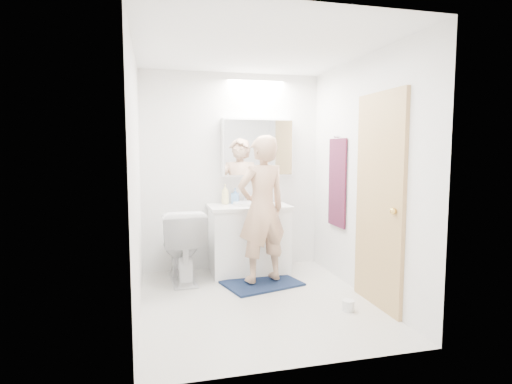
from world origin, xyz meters
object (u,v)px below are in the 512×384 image
object	(u,v)px
soap_bottle_a	(225,194)
soap_bottle_b	(235,196)
toilet	(182,245)
toilet_paper_roll	(348,306)
person	(262,209)
vanity_cabinet	(249,241)
toothbrush_cup	(260,200)
medicine_cabinet	(257,148)

from	to	relation	value
soap_bottle_a	soap_bottle_b	world-z (taller)	soap_bottle_a
soap_bottle_b	toilet	bearing A→B (deg)	-156.37
soap_bottle_b	toilet_paper_roll	size ratio (longest dim) A/B	1.73
person	soap_bottle_b	world-z (taller)	person
person	soap_bottle_a	world-z (taller)	person
vanity_cabinet	toothbrush_cup	size ratio (longest dim) A/B	9.88
person	toothbrush_cup	distance (m)	0.64
medicine_cabinet	toothbrush_cup	size ratio (longest dim) A/B	9.66
vanity_cabinet	person	distance (m)	0.65
medicine_cabinet	toothbrush_cup	world-z (taller)	medicine_cabinet
toilet	medicine_cabinet	bearing A→B (deg)	-164.17
vanity_cabinet	toilet_paper_roll	xyz separation A→B (m)	(0.62, -1.39, -0.34)
soap_bottle_a	soap_bottle_b	xyz separation A→B (m)	(0.13, 0.03, -0.03)
person	toothbrush_cup	size ratio (longest dim) A/B	17.34
toilet	soap_bottle_b	world-z (taller)	soap_bottle_b
medicine_cabinet	vanity_cabinet	bearing A→B (deg)	-127.23
soap_bottle_a	toothbrush_cup	distance (m)	0.44
vanity_cabinet	medicine_cabinet	xyz separation A→B (m)	(0.16, 0.21, 1.11)
person	vanity_cabinet	bearing A→B (deg)	-100.61
medicine_cabinet	toilet	world-z (taller)	medicine_cabinet
toilet	toothbrush_cup	xyz separation A→B (m)	(0.98, 0.28, 0.45)
toilet	soap_bottle_a	bearing A→B (deg)	-156.97
vanity_cabinet	soap_bottle_a	distance (m)	0.63
vanity_cabinet	medicine_cabinet	bearing A→B (deg)	52.77
medicine_cabinet	soap_bottle_a	xyz separation A→B (m)	(-0.42, -0.06, -0.56)
vanity_cabinet	person	size ratio (longest dim) A/B	0.57
person	toothbrush_cup	world-z (taller)	person
toilet_paper_roll	toothbrush_cup	bearing A→B (deg)	105.82
person	toilet_paper_roll	xyz separation A→B (m)	(0.58, -0.92, -0.79)
toilet	toilet_paper_roll	distance (m)	1.94
person	toothbrush_cup	bearing A→B (deg)	-117.82
soap_bottle_a	toothbrush_cup	size ratio (longest dim) A/B	2.66
toilet	toilet_paper_roll	world-z (taller)	toilet
medicine_cabinet	toilet	bearing A→B (deg)	-161.32
toilet	toilet_paper_roll	bearing A→B (deg)	135.29
toilet_paper_roll	toilet	bearing A→B (deg)	138.14
medicine_cabinet	toilet_paper_roll	bearing A→B (deg)	-74.05
medicine_cabinet	person	xyz separation A→B (m)	(-0.12, -0.68, -0.66)
vanity_cabinet	toilet	distance (m)	0.81
toilet	soap_bottle_b	bearing A→B (deg)	-159.22
soap_bottle_a	toilet_paper_roll	xyz separation A→B (m)	(0.87, -1.54, -0.89)
vanity_cabinet	soap_bottle_a	xyz separation A→B (m)	(-0.26, 0.15, 0.55)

